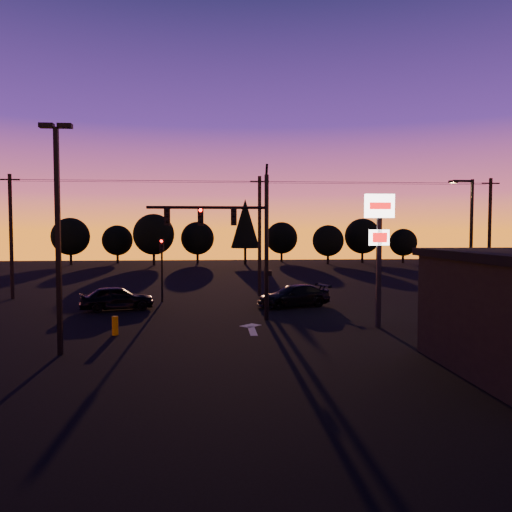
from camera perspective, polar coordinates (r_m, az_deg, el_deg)
The scene contains 24 objects.
ground at distance 23.82m, azimuth -1.44°, elevation -9.08°, with size 120.00×120.00×0.00m, color black.
lane_arrow at distance 25.48m, azimuth -0.52°, elevation -8.27°, with size 1.20×3.10×0.01m.
traffic_signal_mast at distance 27.28m, azimuth -2.13°, elevation 2.89°, with size 6.79×0.52×8.58m.
secondary_signal at distance 35.00m, azimuth -10.71°, elevation -0.53°, with size 0.30×0.31×4.35m.
parking_lot_light at distance 21.19m, azimuth -21.72°, elevation 3.56°, with size 1.25×0.30×9.14m.
pylon_sign at distance 26.11m, azimuth 13.90°, elevation 2.76°, with size 1.50×0.28×6.80m.
streetlight at distance 32.53m, azimuth 23.23°, elevation 1.76°, with size 1.55×0.35×8.00m.
utility_pole_0 at distance 40.06m, azimuth -26.20°, elevation 2.13°, with size 1.40×0.26×9.00m.
utility_pole_1 at distance 37.40m, azimuth 0.41°, elevation 2.39°, with size 1.40×0.26×9.00m.
utility_pole_2 at distance 42.92m, azimuth 25.13°, elevation 2.19°, with size 1.40×0.26×9.00m.
power_wires at distance 37.57m, azimuth 0.41°, elevation 8.46°, with size 36.00×1.22×0.07m.
bollard at distance 24.76m, azimuth -15.81°, elevation -7.67°, with size 0.30×0.30×0.90m, color #D49300.
tree_0 at distance 76.13m, azimuth -20.44°, elevation 2.10°, with size 5.36×5.36×6.74m.
tree_1 at distance 77.68m, azimuth -15.56°, elevation 1.73°, with size 4.54×4.54×5.71m.
tree_2 at distance 71.79m, azimuth -11.62°, elevation 2.44°, with size 5.77×5.78×7.26m.
tree_3 at distance 75.32m, azimuth -6.70°, elevation 2.03°, with size 4.95×4.95×6.22m.
tree_4 at distance 72.39m, azimuth -1.24°, elevation 3.73°, with size 4.18×4.18×9.50m.
tree_5 at distance 77.95m, azimuth 2.95°, elevation 2.07°, with size 4.95×4.95×6.22m.
tree_6 at distance 73.11m, azimuth 8.24°, elevation 1.74°, with size 4.54×4.54×5.71m.
tree_7 at distance 77.54m, azimuth 12.08°, elevation 2.24°, with size 5.36×5.36×6.74m.
tree_8 at distance 78.55m, azimuth 16.48°, elevation 1.51°, with size 4.12×4.12×5.19m.
car_left at distance 32.26m, azimuth -15.61°, elevation -4.64°, with size 1.80×4.47×1.52m, color black.
car_right at distance 32.57m, azimuth 4.32°, elevation -4.56°, with size 1.98×4.86×1.41m, color black.
suv_parked at distance 25.00m, azimuth 26.29°, elevation -7.13°, with size 2.40×5.20×1.45m, color black.
Camera 1 is at (-1.29, -23.26, 4.98)m, focal length 35.00 mm.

